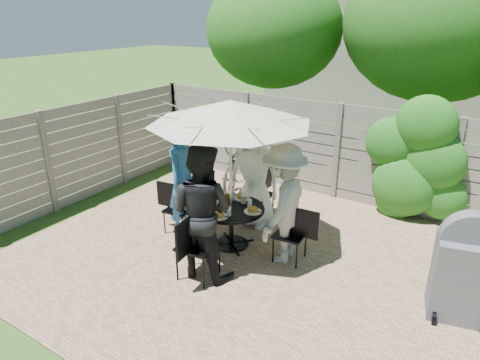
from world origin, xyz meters
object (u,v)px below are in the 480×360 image
Objects in this scene: chair_back at (257,205)px; person_left at (184,182)px; plate_front at (219,215)px; plate_back at (242,197)px; person_front at (201,212)px; syrup_jug at (229,200)px; chair_left at (179,218)px; glass_left at (212,202)px; patio_table at (231,219)px; bicycle at (240,161)px; glass_back at (233,195)px; person_right at (283,204)px; person_back at (254,174)px; plate_right at (253,210)px; bbq_grill at (464,271)px; coffee_cup at (243,199)px; plate_left at (210,201)px; glass_front at (229,211)px; glass_right at (250,204)px; umbrella at (230,112)px; chair_right at (290,245)px; chair_front at (198,259)px.

person_left is (-0.72, -1.05, 0.63)m from chair_back.
plate_back is at bearing 96.21° from plate_front.
person_left is 7.07× the size of plate_front.
syrup_jug is (-0.15, 0.87, -0.21)m from person_front.
chair_left reaches higher than glass_left.
patio_table is 0.57× the size of bicycle.
glass_back is 2.26m from bicycle.
plate_front is at bearing -78.09° from bicycle.
person_right is 1.11m from glass_left.
chair_back is at bearing 96.07° from patio_table.
person_front is 13.44× the size of glass_left.
person_back reaches higher than plate_right.
coffee_cup is at bearing 165.01° from bbq_grill.
syrup_jug is at bearing 146.40° from patio_table.
plate_left is at bearing 169.68° from bbq_grill.
chair_left is at bearing -170.63° from syrup_jug.
patio_table is 0.42m from plate_left.
person_front is 1.12m from glass_back.
glass_left is 2.55m from bicycle.
glass_front reaches higher than plate_front.
person_left is (-0.83, -0.09, 0.46)m from patio_table.
plate_back is 1.86× the size of glass_front.
chair_left is at bearing -168.89° from glass_right.
bicycle reaches higher than glass_left.
glass_front is (0.38, -0.11, 0.00)m from glass_left.
coffee_cup is at bearing 96.79° from glass_front.
bbq_grill is (2.33, 0.01, -0.26)m from person_right.
person_front reaches higher than plate_front.
patio_table is 1.64m from umbrella.
plate_left is 0.63m from glass_right.
plate_back is at bearing -18.89° from chair_right.
glass_front is (0.09, 0.11, 0.05)m from plate_front.
syrup_jug is (-0.17, 1.00, 0.43)m from chair_front.
person_front reaches higher than chair_right.
person_left reaches higher than coffee_cup.
person_left is at bearing 170.69° from glass_front.
chair_back is at bearing 44.93° from chair_left.
syrup_jug is (0.18, 0.18, 0.01)m from glass_left.
glass_right is at bearing -70.30° from person_back.
glass_front is at bearing -128.29° from plate_right.
patio_table is at bearing -14.04° from umbrella.
person_left is at bearing -90.00° from person_right.
chair_right is 0.85m from glass_right.
plate_right is at bearing -113.45° from person_front.
chair_back reaches higher than plate_back.
plate_right is (0.27, 0.86, -0.26)m from person_front.
umbrella is at bearing -90.00° from person_left.
plate_right is at bearing -20.45° from chair_front.
patio_table is 0.63× the size of person_right.
umbrella is 18.36× the size of glass_back.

